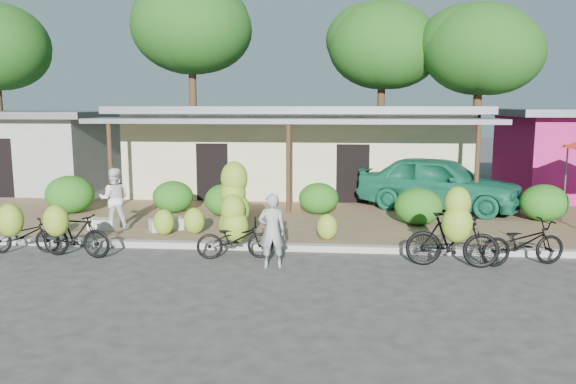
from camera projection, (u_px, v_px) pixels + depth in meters
The scene contains 27 objects.
ground at pixel (261, 275), 11.30m from camera, with size 100.00×100.00×0.00m, color #3D3A38.
sidewalk at pixel (285, 222), 16.21m from camera, with size 60.00×6.00×0.12m, color #92794F.
curb at pixel (273, 247), 13.25m from camera, with size 60.00×0.25×0.15m, color #A8A399.
shop_main at pixel (299, 148), 21.79m from camera, with size 13.00×8.50×3.35m.
shop_grey at pixel (31, 149), 22.84m from camera, with size 7.00×6.00×3.15m.
tree_far_center at pixel (188, 24), 26.56m from camera, with size 5.73×5.65×9.34m.
tree_center_right at pixel (378, 44), 26.39m from camera, with size 5.20×5.08×8.18m.
tree_near_right at pixel (475, 47), 24.13m from camera, with size 5.01×4.87×7.72m.
hedge_0 at pixel (70, 194), 17.11m from camera, with size 1.47×1.33×1.15m, color #1F6316.
hedge_1 at pixel (173, 197), 17.22m from camera, with size 1.25×1.12×0.97m, color #1F6316.
hedge_2 at pixel (225, 200), 16.66m from camera, with size 1.23×1.11×0.96m, color #1F6316.
hedge_3 at pixel (319, 198), 17.01m from camera, with size 1.21×1.09×0.94m, color #1F6316.
hedge_4 at pixel (418, 206), 15.43m from camera, with size 1.31×1.18×1.02m, color #1F6316.
hedge_5 at pixel (544, 203), 15.95m from camera, with size 1.34×1.21×1.05m, color #1F6316.
bike_far_left at pixel (21, 232), 12.78m from camera, with size 1.71×1.31×1.28m.
bike_left at pixel (72, 233), 12.46m from camera, with size 1.74×1.24×1.31m.
bike_center at pixel (234, 219), 12.67m from camera, with size 1.78×1.25×2.13m.
bike_right at pixel (453, 234), 11.64m from camera, with size 1.97×1.26×1.80m.
bike_far_right at pixel (523, 243), 11.92m from camera, with size 2.00×1.12×0.99m.
loose_banana_a at pixel (164, 222), 14.24m from camera, with size 0.53×0.45×0.66m, color #8FB52D.
loose_banana_b at pixel (194, 221), 14.35m from camera, with size 0.55×0.46×0.68m, color #8FB52D.
loose_banana_c at pixel (327, 227), 13.71m from camera, with size 0.51×0.44×0.64m, color #8FB52D.
sack_near at pixel (166, 224), 14.82m from camera, with size 0.85×0.40×0.30m, color beige.
sack_far at pixel (103, 224), 14.92m from camera, with size 0.75×0.38×0.28m, color beige.
vendor at pixel (272, 231), 11.71m from camera, with size 0.58×0.38×1.58m, color gray.
bystander at pixel (114, 199), 14.85m from camera, with size 0.79×0.62×1.63m, color white.
teal_van at pixel (439, 183), 17.62m from camera, with size 2.02×5.03×1.71m, color #176B4D.
Camera 1 is at (1.52, -10.81, 3.39)m, focal length 35.00 mm.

